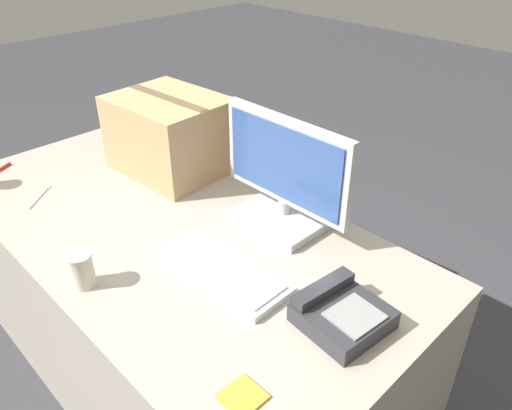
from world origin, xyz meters
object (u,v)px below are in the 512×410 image
(paper_cup_right, at_px, (82,270))
(keyboard, at_px, (223,270))
(spoon, at_px, (42,194))
(monitor, at_px, (285,181))
(sticky_note_pad, at_px, (243,396))
(desk_phone, at_px, (341,313))
(cardboard_box, at_px, (170,134))

(paper_cup_right, bearing_deg, keyboard, 52.55)
(paper_cup_right, relative_size, spoon, 0.76)
(keyboard, bearing_deg, monitor, 100.28)
(paper_cup_right, distance_m, sticky_note_pad, 0.60)
(desk_phone, bearing_deg, paper_cup_right, -140.61)
(monitor, distance_m, spoon, 0.93)
(cardboard_box, bearing_deg, monitor, 3.92)
(paper_cup_right, relative_size, sticky_note_pad, 1.21)
(keyboard, relative_size, paper_cup_right, 3.98)
(paper_cup_right, bearing_deg, sticky_note_pad, 6.12)
(paper_cup_right, xyz_separation_m, sticky_note_pad, (0.59, 0.06, -0.05))
(monitor, xyz_separation_m, keyboard, (0.07, -0.34, -0.14))
(desk_phone, bearing_deg, sticky_note_pad, -86.16)
(monitor, distance_m, sticky_note_pad, 0.74)
(keyboard, bearing_deg, spoon, -169.14)
(keyboard, relative_size, sticky_note_pad, 4.82)
(desk_phone, bearing_deg, spoon, -161.63)
(spoon, bearing_deg, keyboard, -118.12)
(monitor, relative_size, spoon, 3.63)
(keyboard, xyz_separation_m, desk_phone, (0.36, 0.09, 0.02))
(paper_cup_right, bearing_deg, desk_phone, 33.70)
(monitor, xyz_separation_m, desk_phone, (0.43, -0.25, -0.12))
(desk_phone, bearing_deg, cardboard_box, 173.95)
(monitor, relative_size, keyboard, 1.20)
(desk_phone, relative_size, paper_cup_right, 2.09)
(spoon, xyz_separation_m, sticky_note_pad, (1.18, -0.07, 0.00))
(keyboard, xyz_separation_m, sticky_note_pad, (0.35, -0.25, -0.01))
(sticky_note_pad, bearing_deg, cardboard_box, 151.26)
(desk_phone, distance_m, cardboard_box, 1.04)
(cardboard_box, bearing_deg, sticky_note_pad, -28.74)
(paper_cup_right, height_order, spoon, paper_cup_right)
(monitor, relative_size, sticky_note_pad, 5.80)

